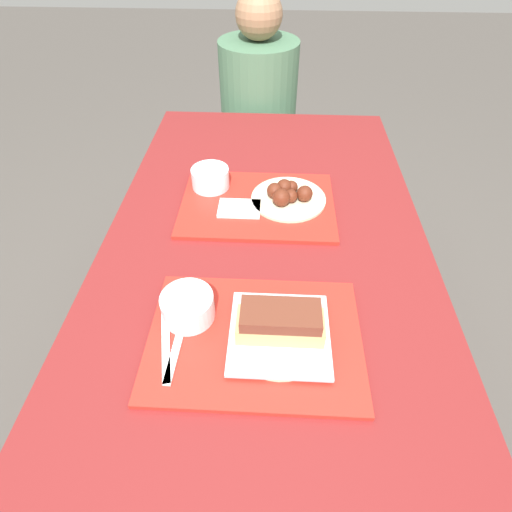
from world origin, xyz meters
name	(u,v)px	position (x,y,z in m)	size (l,w,h in m)	color
ground_plane	(261,410)	(0.00, 0.00, 0.00)	(12.00, 12.00, 0.00)	#4C4742
picnic_table	(264,294)	(0.00, 0.00, 0.68)	(0.85, 1.73, 0.77)	maroon
picnic_bench_far	(271,172)	(0.00, 1.09, 0.36)	(0.81, 0.28, 0.43)	maroon
tray_near	(255,338)	(-0.01, -0.21, 0.78)	(0.44, 0.32, 0.01)	red
tray_far	(258,204)	(-0.03, 0.25, 0.78)	(0.44, 0.32, 0.01)	red
bowl_coleslaw_near	(188,305)	(-0.16, -0.16, 0.82)	(0.11, 0.11, 0.06)	silver
brisket_sandwich_plate	(280,328)	(0.04, -0.20, 0.82)	(0.20, 0.20, 0.09)	beige
plastic_fork_near	(166,346)	(-0.19, -0.24, 0.79)	(0.05, 0.17, 0.00)	white
plastic_knife_near	(177,346)	(-0.17, -0.24, 0.79)	(0.02, 0.17, 0.00)	white
condiment_packet	(258,308)	(-0.01, -0.13, 0.79)	(0.04, 0.03, 0.01)	teal
bowl_coleslaw_far	(210,177)	(-0.17, 0.33, 0.82)	(0.11, 0.11, 0.06)	silver
wings_plate_far	(288,195)	(0.06, 0.27, 0.80)	(0.22, 0.22, 0.06)	beige
napkin_far	(239,208)	(-0.08, 0.22, 0.79)	(0.12, 0.08, 0.01)	white
person_seated_across	(259,99)	(-0.06, 1.09, 0.74)	(0.34, 0.34, 0.74)	#477051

